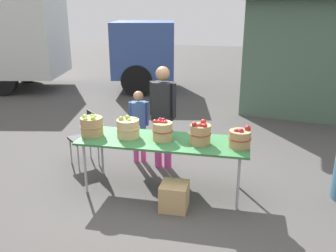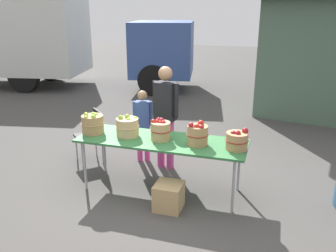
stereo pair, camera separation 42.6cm
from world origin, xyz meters
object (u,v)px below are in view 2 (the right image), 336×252
apple_basket_red_0 (160,130)px  apple_basket_red_1 (198,134)px  apple_basket_red_2 (237,140)px  folding_chair (92,132)px  child_customer (143,120)px  produce_crate (169,196)px  apple_basket_green_0 (93,124)px  market_table (161,142)px  box_truck (49,39)px  vendor_adult (165,110)px  apple_basket_green_1 (128,127)px

apple_basket_red_0 → apple_basket_red_1: bearing=-3.2°
apple_basket_red_0 → apple_basket_red_2: 1.03m
apple_basket_red_1 → folding_chair: apple_basket_red_1 is taller
apple_basket_red_2 → child_customer: (-1.61, 0.90, -0.16)m
apple_basket_red_0 → produce_crate: apple_basket_red_0 is taller
apple_basket_green_0 → produce_crate: 1.51m
produce_crate → folding_chair: bearing=146.8°
market_table → box_truck: 7.94m
vendor_adult → child_customer: (-0.43, 0.13, -0.25)m
market_table → box_truck: box_truck is taller
apple_basket_green_1 → box_truck: size_ratio=0.04×
market_table → apple_basket_red_2: 1.03m
apple_basket_green_1 → child_customer: child_customer is taller
vendor_adult → child_customer: bearing=-6.9°
vendor_adult → apple_basket_green_1: bearing=75.7°
market_table → child_customer: child_customer is taller
market_table → produce_crate: bearing=-61.7°
child_customer → produce_crate: size_ratio=3.50×
apple_basket_green_1 → apple_basket_red_1: 1.00m
market_table → apple_basket_green_1: bearing=178.6°
apple_basket_red_2 → vendor_adult: (-1.19, 0.76, 0.09)m
apple_basket_red_0 → box_truck: bearing=134.7°
vendor_adult → produce_crate: bearing=119.8°
market_table → apple_basket_green_0: apple_basket_green_0 is taller
apple_basket_red_0 → apple_basket_red_1: apple_basket_red_1 is taller
apple_basket_red_2 → produce_crate: (-0.77, -0.42, -0.70)m
market_table → apple_basket_green_1: apple_basket_green_1 is taller
apple_basket_red_2 → folding_chair: bearing=164.7°
market_table → produce_crate: market_table is taller
apple_basket_green_0 → vendor_adult: size_ratio=0.20×
market_table → apple_basket_green_0: size_ratio=7.03×
apple_basket_red_2 → vendor_adult: size_ratio=0.18×
market_table → apple_basket_red_0: size_ratio=7.54×
apple_basket_red_2 → apple_basket_red_0: bearing=178.0°
apple_basket_green_1 → apple_basket_red_1: (1.00, -0.04, 0.01)m
apple_basket_green_0 → apple_basket_red_0: 1.00m
box_truck → produce_crate: box_truck is taller
apple_basket_green_1 → apple_basket_red_2: size_ratio=1.12×
apple_basket_red_1 → apple_basket_green_0: bearing=179.9°
apple_basket_green_1 → box_truck: box_truck is taller
apple_basket_red_1 → vendor_adult: size_ratio=0.19×
folding_chair → produce_crate: (1.65, -1.08, -0.34)m
apple_basket_green_1 → apple_basket_green_0: bearing=-175.5°
vendor_adult → apple_basket_red_1: bearing=142.1°
produce_crate → market_table: bearing=118.3°
box_truck → folding_chair: size_ratio=9.27×
produce_crate → apple_basket_red_2: bearing=28.4°
apple_basket_green_1 → apple_basket_red_1: bearing=-2.5°
apple_basket_red_2 → produce_crate: size_ratio=0.85×
child_customer → box_truck: bearing=-58.3°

